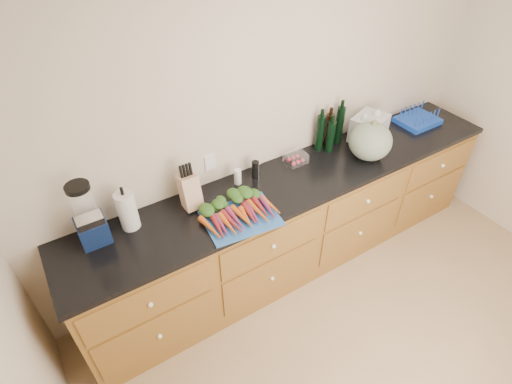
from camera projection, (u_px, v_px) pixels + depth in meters
ground at (402, 379)px, 2.79m from camera, size 4.00×4.00×0.00m
wall_back at (277, 117)px, 3.02m from camera, size 4.10×0.05×2.60m
cabinets at (296, 223)px, 3.35m from camera, size 3.60×0.64×0.90m
countertop at (300, 179)px, 3.05m from camera, size 3.64×0.62×0.04m
cutting_board at (241, 218)px, 2.68m from camera, size 0.53×0.42×0.01m
carrots at (238, 211)px, 2.68m from camera, size 0.48×0.33×0.06m
squash at (370, 141)px, 3.14m from camera, size 0.34×0.34×0.30m
blender_appliance at (88, 218)px, 2.41m from camera, size 0.18×0.18×0.44m
paper_towel at (127, 211)px, 2.54m from camera, size 0.12×0.12×0.27m
knife_block at (190, 191)px, 2.71m from camera, size 0.12×0.12×0.25m
grinder_salt at (238, 177)px, 2.93m from camera, size 0.05×0.05×0.12m
grinder_pepper at (255, 169)px, 2.99m from camera, size 0.05×0.05×0.14m
canister_chrome at (257, 170)px, 3.01m from camera, size 0.05×0.05×0.12m
tomato_box at (296, 158)px, 3.16m from camera, size 0.16×0.13×0.08m
bottles at (330, 131)px, 3.26m from camera, size 0.27×0.14×0.33m
grocery_bag at (369, 128)px, 3.37m from camera, size 0.36×0.32×0.22m
dish_rack at (418, 119)px, 3.63m from camera, size 0.36×0.29×0.14m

